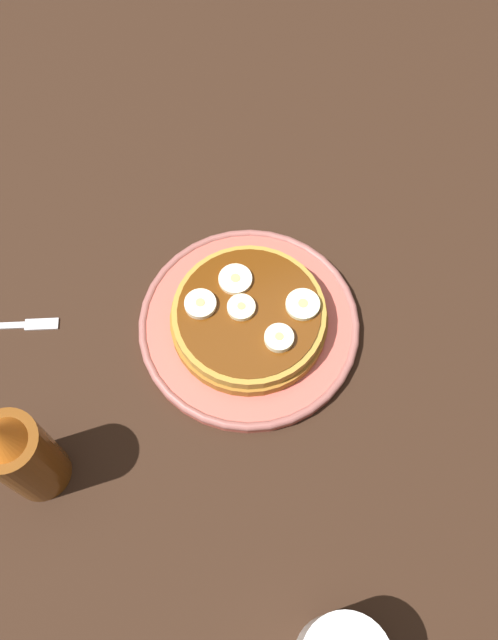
# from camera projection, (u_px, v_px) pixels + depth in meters

# --- Properties ---
(ground_plane) EXTENTS (1.40, 1.40, 0.03)m
(ground_plane) POSITION_uv_depth(u_px,v_px,m) (249.00, 334.00, 0.72)
(ground_plane) COLOR black
(plate) EXTENTS (0.23, 0.23, 0.02)m
(plate) POSITION_uv_depth(u_px,v_px,m) (249.00, 325.00, 0.70)
(plate) COLOR #CC594C
(plate) RESTS_ON ground_plane
(pancake_stack) EXTENTS (0.16, 0.16, 0.03)m
(pancake_stack) POSITION_uv_depth(u_px,v_px,m) (245.00, 319.00, 0.69)
(pancake_stack) COLOR #996122
(pancake_stack) RESTS_ON plate
(banana_slice_0) EXTENTS (0.03, 0.03, 0.01)m
(banana_slice_0) POSITION_uv_depth(u_px,v_px,m) (241.00, 308.00, 0.67)
(banana_slice_0) COLOR #F8EEBC
(banana_slice_0) RESTS_ON pancake_stack
(banana_slice_1) EXTENTS (0.03, 0.03, 0.01)m
(banana_slice_1) POSITION_uv_depth(u_px,v_px,m) (279.00, 338.00, 0.66)
(banana_slice_1) COLOR #EEECBE
(banana_slice_1) RESTS_ON pancake_stack
(banana_slice_2) EXTENTS (0.03, 0.03, 0.01)m
(banana_slice_2) POSITION_uv_depth(u_px,v_px,m) (303.00, 305.00, 0.68)
(banana_slice_2) COLOR #EAF2BF
(banana_slice_2) RESTS_ON pancake_stack
(banana_slice_3) EXTENTS (0.03, 0.03, 0.01)m
(banana_slice_3) POSITION_uv_depth(u_px,v_px,m) (200.00, 304.00, 0.67)
(banana_slice_3) COLOR #EDE5C1
(banana_slice_3) RESTS_ON pancake_stack
(banana_slice_4) EXTENTS (0.03, 0.03, 0.01)m
(banana_slice_4) POSITION_uv_depth(u_px,v_px,m) (239.00, 278.00, 0.69)
(banana_slice_4) COLOR #F5E6BC
(banana_slice_4) RESTS_ON pancake_stack
(fork) EXTENTS (0.13, 0.05, 0.01)m
(fork) POSITION_uv_depth(u_px,v_px,m) (4.00, 325.00, 0.71)
(fork) COLOR silver
(fork) RESTS_ON ground_plane
(syrup_bottle) EXTENTS (0.06, 0.06, 0.15)m
(syrup_bottle) POSITION_uv_depth(u_px,v_px,m) (22.00, 455.00, 0.59)
(syrup_bottle) COLOR brown
(syrup_bottle) RESTS_ON ground_plane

